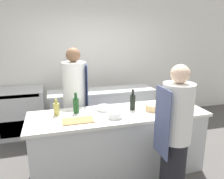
{
  "coord_description": "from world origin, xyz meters",
  "views": [
    {
      "loc": [
        -0.88,
        -2.75,
        2.01
      ],
      "look_at": [
        0.0,
        0.35,
        1.16
      ],
      "focal_mm": 35.0,
      "sensor_mm": 36.0,
      "label": 1
    }
  ],
  "objects_px": {
    "bowl_wooden_salad": "(104,108)",
    "bowl_prep_small": "(153,107)",
    "bottle_olive_oil": "(133,102)",
    "bottle_vinegar": "(56,109)",
    "stockpot": "(77,86)",
    "bottle_wine": "(76,105)",
    "bowl_mixing_large": "(115,115)",
    "chef_at_prep_near": "(175,135)",
    "oven_range": "(21,112)",
    "chef_at_stove": "(75,102)",
    "bowl_ceramic_blue": "(167,100)",
    "cup": "(188,110)"
  },
  "relations": [
    {
      "from": "chef_at_stove",
      "to": "cup",
      "type": "relative_size",
      "value": 19.95
    },
    {
      "from": "chef_at_prep_near",
      "to": "stockpot",
      "type": "xyz_separation_m",
      "value": [
        -0.89,
        1.93,
        0.2
      ]
    },
    {
      "from": "bottle_wine",
      "to": "bowl_wooden_salad",
      "type": "height_order",
      "value": "bottle_wine"
    },
    {
      "from": "bottle_vinegar",
      "to": "stockpot",
      "type": "height_order",
      "value": "stockpot"
    },
    {
      "from": "bowl_prep_small",
      "to": "cup",
      "type": "bearing_deg",
      "value": -29.82
    },
    {
      "from": "oven_range",
      "to": "bottle_vinegar",
      "type": "height_order",
      "value": "bottle_vinegar"
    },
    {
      "from": "bowl_mixing_large",
      "to": "cup",
      "type": "xyz_separation_m",
      "value": [
        1.03,
        -0.12,
        0.0
      ]
    },
    {
      "from": "bowl_mixing_large",
      "to": "cup",
      "type": "bearing_deg",
      "value": -6.88
    },
    {
      "from": "bottle_wine",
      "to": "stockpot",
      "type": "xyz_separation_m",
      "value": [
        0.15,
        1.06,
        0.01
      ]
    },
    {
      "from": "bowl_mixing_large",
      "to": "bowl_wooden_salad",
      "type": "xyz_separation_m",
      "value": [
        -0.07,
        0.31,
        -0.01
      ]
    },
    {
      "from": "bowl_mixing_large",
      "to": "stockpot",
      "type": "xyz_separation_m",
      "value": [
        -0.32,
        1.38,
        0.08
      ]
    },
    {
      "from": "bowl_ceramic_blue",
      "to": "cup",
      "type": "distance_m",
      "value": 0.52
    },
    {
      "from": "bottle_vinegar",
      "to": "bowl_wooden_salad",
      "type": "xyz_separation_m",
      "value": [
        0.67,
        -0.0,
        -0.06
      ]
    },
    {
      "from": "cup",
      "to": "oven_range",
      "type": "bearing_deg",
      "value": 140.73
    },
    {
      "from": "chef_at_stove",
      "to": "bowl_wooden_salad",
      "type": "xyz_separation_m",
      "value": [
        0.35,
        -0.54,
        0.05
      ]
    },
    {
      "from": "chef_at_prep_near",
      "to": "bowl_wooden_salad",
      "type": "xyz_separation_m",
      "value": [
        -0.64,
        0.86,
        0.1
      ]
    },
    {
      "from": "stockpot",
      "to": "bowl_ceramic_blue",
      "type": "bearing_deg",
      "value": -36.87
    },
    {
      "from": "oven_range",
      "to": "bottle_wine",
      "type": "bearing_deg",
      "value": -58.85
    },
    {
      "from": "oven_range",
      "to": "stockpot",
      "type": "distance_m",
      "value": 1.31
    },
    {
      "from": "bowl_ceramic_blue",
      "to": "stockpot",
      "type": "bearing_deg",
      "value": 143.13
    },
    {
      "from": "chef_at_prep_near",
      "to": "bottle_wine",
      "type": "xyz_separation_m",
      "value": [
        -1.04,
        0.87,
        0.19
      ]
    },
    {
      "from": "chef_at_stove",
      "to": "bowl_ceramic_blue",
      "type": "bearing_deg",
      "value": 77.92
    },
    {
      "from": "bowl_mixing_large",
      "to": "stockpot",
      "type": "height_order",
      "value": "stockpot"
    },
    {
      "from": "oven_range",
      "to": "bowl_ceramic_blue",
      "type": "distance_m",
      "value": 2.85
    },
    {
      "from": "stockpot",
      "to": "bowl_mixing_large",
      "type": "bearing_deg",
      "value": -76.93
    },
    {
      "from": "oven_range",
      "to": "bowl_ceramic_blue",
      "type": "height_order",
      "value": "bowl_ceramic_blue"
    },
    {
      "from": "bowl_prep_small",
      "to": "bowl_wooden_salad",
      "type": "height_order",
      "value": "bowl_prep_small"
    },
    {
      "from": "bowl_ceramic_blue",
      "to": "bowl_mixing_large",
      "type": "bearing_deg",
      "value": -158.09
    },
    {
      "from": "bottle_olive_oil",
      "to": "chef_at_stove",
      "type": "bearing_deg",
      "value": 140.66
    },
    {
      "from": "bottle_vinegar",
      "to": "cup",
      "type": "xyz_separation_m",
      "value": [
        1.77,
        -0.44,
        -0.05
      ]
    },
    {
      "from": "oven_range",
      "to": "chef_at_stove",
      "type": "height_order",
      "value": "chef_at_stove"
    },
    {
      "from": "oven_range",
      "to": "bottle_vinegar",
      "type": "bearing_deg",
      "value": -66.9
    },
    {
      "from": "bowl_prep_small",
      "to": "bowl_ceramic_blue",
      "type": "relative_size",
      "value": 1.2
    },
    {
      "from": "bottle_wine",
      "to": "bowl_prep_small",
      "type": "bearing_deg",
      "value": -10.94
    },
    {
      "from": "bottle_wine",
      "to": "bowl_prep_small",
      "type": "height_order",
      "value": "bottle_wine"
    },
    {
      "from": "oven_range",
      "to": "bottle_olive_oil",
      "type": "height_order",
      "value": "bottle_olive_oil"
    },
    {
      "from": "bottle_olive_oil",
      "to": "bowl_mixing_large",
      "type": "height_order",
      "value": "bottle_olive_oil"
    },
    {
      "from": "bottle_olive_oil",
      "to": "bowl_ceramic_blue",
      "type": "relative_size",
      "value": 1.63
    },
    {
      "from": "stockpot",
      "to": "bottle_vinegar",
      "type": "bearing_deg",
      "value": -111.49
    },
    {
      "from": "chef_at_prep_near",
      "to": "cup",
      "type": "xyz_separation_m",
      "value": [
        0.46,
        0.42,
        0.12
      ]
    },
    {
      "from": "bottle_olive_oil",
      "to": "bowl_prep_small",
      "type": "height_order",
      "value": "bottle_olive_oil"
    },
    {
      "from": "bowl_wooden_salad",
      "to": "bowl_prep_small",
      "type": "bearing_deg",
      "value": -16.14
    },
    {
      "from": "bottle_olive_oil",
      "to": "bottle_wine",
      "type": "distance_m",
      "value": 0.81
    },
    {
      "from": "bottle_wine",
      "to": "bowl_ceramic_blue",
      "type": "xyz_separation_m",
      "value": [
        1.46,
        0.07,
        -0.07
      ]
    },
    {
      "from": "chef_at_stove",
      "to": "bottle_wine",
      "type": "relative_size",
      "value": 6.11
    },
    {
      "from": "bottle_olive_oil",
      "to": "bowl_wooden_salad",
      "type": "distance_m",
      "value": 0.42
    },
    {
      "from": "oven_range",
      "to": "chef_at_prep_near",
      "type": "height_order",
      "value": "chef_at_prep_near"
    },
    {
      "from": "bottle_vinegar",
      "to": "stockpot",
      "type": "distance_m",
      "value": 1.15
    },
    {
      "from": "bottle_vinegar",
      "to": "bottle_wine",
      "type": "bearing_deg",
      "value": 2.48
    },
    {
      "from": "chef_at_stove",
      "to": "bottle_olive_oil",
      "type": "xyz_separation_m",
      "value": [
        0.76,
        -0.62,
        0.14
      ]
    }
  ]
}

